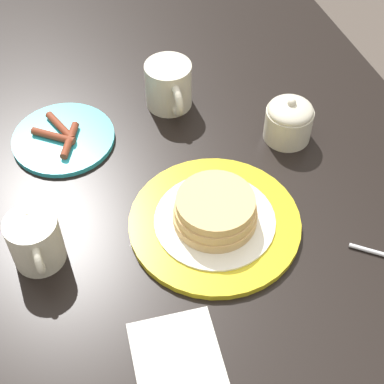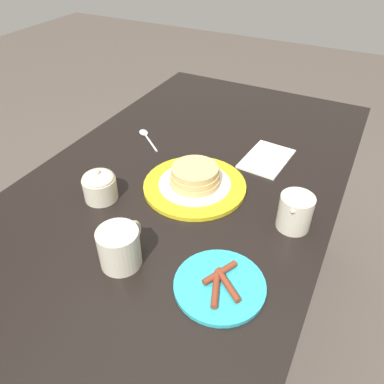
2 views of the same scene
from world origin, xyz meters
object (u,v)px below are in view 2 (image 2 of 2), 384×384
object	(u,v)px
coffee_mug	(120,246)
napkin	(267,159)
side_plate_bacon	(220,285)
sugar_bowl	(100,185)
creamer_pitcher	(295,211)
spoon	(146,136)
pancake_plate	(195,181)

from	to	relation	value
coffee_mug	napkin	distance (m)	0.56
side_plate_bacon	sugar_bowl	xyz separation A→B (m)	(0.12, 0.40, 0.03)
creamer_pitcher	spoon	bearing A→B (deg)	69.74
napkin	spoon	size ratio (longest dim) A/B	1.46
sugar_bowl	napkin	distance (m)	0.50
coffee_mug	creamer_pitcher	size ratio (longest dim) A/B	1.01
pancake_plate	coffee_mug	size ratio (longest dim) A/B	2.30
creamer_pitcher	coffee_mug	bearing A→B (deg)	133.13
spoon	creamer_pitcher	bearing A→B (deg)	-110.26
creamer_pitcher	napkin	distance (m)	0.30
side_plate_bacon	sugar_bowl	distance (m)	0.42
pancake_plate	napkin	world-z (taller)	pancake_plate
pancake_plate	coffee_mug	world-z (taller)	coffee_mug
coffee_mug	side_plate_bacon	bearing A→B (deg)	-81.15
pancake_plate	sugar_bowl	world-z (taller)	sugar_bowl
coffee_mug	napkin	bearing A→B (deg)	-15.82
sugar_bowl	creamer_pitcher	bearing A→B (deg)	-75.49
pancake_plate	side_plate_bacon	xyz separation A→B (m)	(-0.28, -0.20, -0.02)
napkin	spoon	world-z (taller)	spoon
side_plate_bacon	napkin	bearing A→B (deg)	7.47
creamer_pitcher	sugar_bowl	bearing A→B (deg)	104.51
coffee_mug	sugar_bowl	world-z (taller)	coffee_mug
sugar_bowl	spoon	bearing A→B (deg)	12.17
napkin	coffee_mug	bearing A→B (deg)	164.18
napkin	creamer_pitcher	bearing A→B (deg)	-149.67
side_plate_bacon	napkin	world-z (taller)	side_plate_bacon
pancake_plate	napkin	xyz separation A→B (m)	(0.22, -0.13, -0.02)
pancake_plate	side_plate_bacon	world-z (taller)	pancake_plate
creamer_pitcher	side_plate_bacon	bearing A→B (deg)	161.48
sugar_bowl	napkin	size ratio (longest dim) A/B	0.47
pancake_plate	side_plate_bacon	distance (m)	0.34
pancake_plate	spoon	xyz separation A→B (m)	(0.17, 0.27, -0.02)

